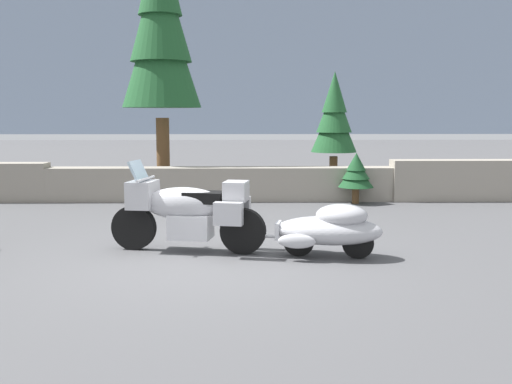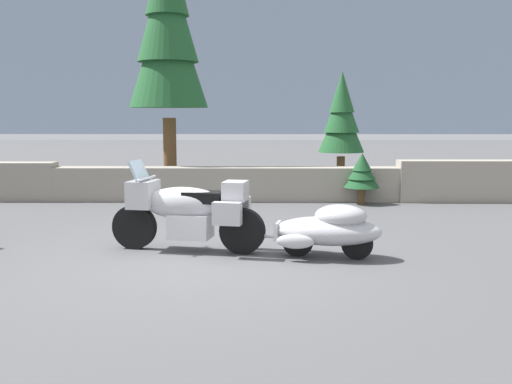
# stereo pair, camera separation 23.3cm
# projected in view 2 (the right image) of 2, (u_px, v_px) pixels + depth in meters

# --- Properties ---
(ground_plane) EXTENTS (80.00, 80.00, 0.00)m
(ground_plane) POSITION_uv_depth(u_px,v_px,m) (203.00, 259.00, 8.04)
(ground_plane) COLOR #4C4C4F
(stone_guard_wall) EXTENTS (24.00, 0.65, 0.96)m
(stone_guard_wall) POSITION_uv_depth(u_px,v_px,m) (240.00, 182.00, 13.48)
(stone_guard_wall) COLOR gray
(stone_guard_wall) RESTS_ON ground
(distant_ridgeline) EXTENTS (240.00, 80.00, 16.00)m
(distant_ridgeline) POSITION_uv_depth(u_px,v_px,m) (256.00, 81.00, 101.72)
(distant_ridgeline) COLOR #8C9EB7
(distant_ridgeline) RESTS_ON ground
(touring_motorcycle) EXTENTS (2.30, 1.00, 1.33)m
(touring_motorcycle) POSITION_uv_depth(u_px,v_px,m) (187.00, 209.00, 8.43)
(touring_motorcycle) COLOR black
(touring_motorcycle) RESTS_ON ground
(car_shaped_trailer) EXTENTS (2.23, 0.98, 0.76)m
(car_shaped_trailer) POSITION_uv_depth(u_px,v_px,m) (328.00, 229.00, 8.06)
(car_shaped_trailer) COLOR black
(car_shaped_trailer) RESTS_ON ground
(pine_tree_tall) EXTENTS (1.94, 1.94, 6.68)m
(pine_tree_tall) POSITION_uv_depth(u_px,v_px,m) (167.00, 25.00, 14.07)
(pine_tree_tall) COLOR brown
(pine_tree_tall) RESTS_ON ground
(pine_tree_secondary) EXTENTS (1.21, 1.21, 3.14)m
(pine_tree_secondary) POSITION_uv_depth(u_px,v_px,m) (342.00, 116.00, 15.17)
(pine_tree_secondary) COLOR brown
(pine_tree_secondary) RESTS_ON ground
(pine_sapling_near) EXTENTS (0.80, 0.80, 1.15)m
(pine_sapling_near) POSITION_uv_depth(u_px,v_px,m) (362.00, 172.00, 12.96)
(pine_sapling_near) COLOR brown
(pine_sapling_near) RESTS_ON ground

